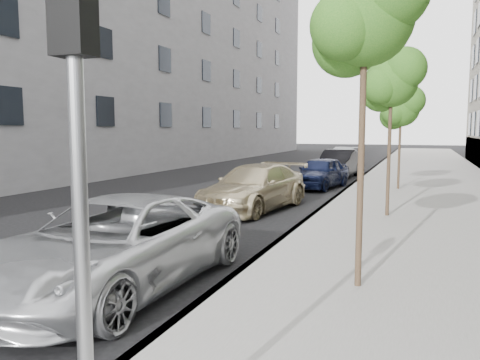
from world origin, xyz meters
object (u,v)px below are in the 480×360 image
Objects in this scene: sedan_rear at (343,158)px; suv at (254,187)px; sedan_black at (338,164)px; tree_mid at (392,81)px; minivan at (117,244)px; tree_near at (367,18)px; sedan_blue at (320,173)px; tree_far at (402,108)px; signal_pole at (79,182)px.

suv is at bearing -91.74° from sedan_rear.
tree_mid is at bearing -70.24° from sedan_black.
sedan_rear is (-0.41, 25.64, -0.03)m from minivan.
tree_near reaches higher than sedan_blue.
tree_far reaches higher than signal_pole.
signal_pole reaches higher than sedan_black.
tree_far reaches higher than minivan.
sedan_rear is (-3.00, 29.52, -1.55)m from signal_pole.
tree_mid is 5.25m from suv.
tree_near reaches higher than signal_pole.
minivan is (-3.72, -14.13, -2.70)m from tree_far.
sedan_black is (-2.22, 23.10, -1.51)m from signal_pole.
sedan_black is at bearing 106.11° from tree_mid.
tree_near is 1.02× the size of sedan_rear.
sedan_blue is (-3.33, 13.19, -3.53)m from tree_near.
tree_mid is 18.76m from sedan_rear.
tree_far is 14.86m from minivan.
sedan_blue is at bearing 104.15° from tree_near.
tree_mid is 1.37× the size of signal_pole.
sedan_rear is at bearing 99.56° from tree_near.
sedan_blue is at bearing 91.24° from suv.
signal_pole is 23.25m from sedan_black.
tree_far is 0.84× the size of suv.
tree_near is at bearing -75.87° from sedan_black.
tree_far is 18.08m from signal_pole.
tree_far is 7.97m from suv.
sedan_black reaches higher than sedan_blue.
sedan_blue is (0.39, 14.32, -0.05)m from minivan.
tree_near is 1.09× the size of sedan_black.
tree_far is at bearing 90.00° from tree_near.
signal_pole is at bearing -95.58° from tree_mid.
tree_mid is 0.96× the size of sedan_rear.
signal_pole reaches higher than minivan.
tree_far is 0.86× the size of sedan_rear.
tree_near is 6.51m from tree_mid.
minivan is at bearing -163.16° from tree_near.
sedan_black is (-3.35, 11.59, -3.17)m from tree_mid.
tree_far reaches higher than sedan_blue.
tree_far is 1.23× the size of signal_pole.
minivan is at bearing 122.94° from signal_pole.
sedan_black reaches higher than sedan_rear.
minivan is (-2.60, 3.88, -1.52)m from signal_pole.
sedan_rear is (-4.13, 18.02, -3.22)m from tree_mid.
tree_far is at bearing 64.90° from suv.
minivan is 14.33m from sedan_blue.
signal_pole is (-1.13, -11.51, -1.67)m from tree_mid.
tree_far is (0.00, 13.00, -0.78)m from tree_near.
signal_pole is 0.64× the size of minivan.
suv is at bearing 121.57° from tree_near.
signal_pole is 29.72m from sedan_rear.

